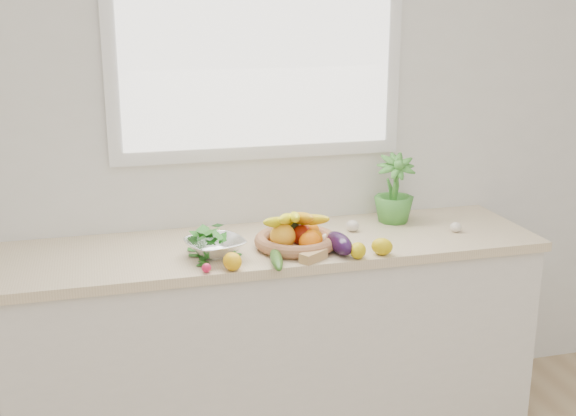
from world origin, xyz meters
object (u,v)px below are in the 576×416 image
object	(u,v)px
apple	(302,235)
fruit_basket	(295,236)
cucumber	(276,259)
potted_herb	(394,190)
eggplant	(339,243)
colander_with_spinach	(215,243)

from	to	relation	value
apple	fruit_basket	xyz separation A→B (m)	(-0.03, -0.02, 0.01)
cucumber	potted_herb	bearing A→B (deg)	31.99
cucumber	potted_herb	world-z (taller)	potted_herb
eggplant	potted_herb	distance (m)	0.53
cucumber	eggplant	bearing A→B (deg)	13.36
fruit_basket	eggplant	bearing A→B (deg)	-35.15
potted_herb	colander_with_spinach	size ratio (longest dim) A/B	1.15
apple	cucumber	xyz separation A→B (m)	(-0.16, -0.19, -0.02)
potted_herb	fruit_basket	size ratio (longest dim) A/B	0.80
potted_herb	fruit_basket	bearing A→B (deg)	-156.01
apple	colander_with_spinach	distance (m)	0.38
eggplant	colander_with_spinach	bearing A→B (deg)	170.86
eggplant	fruit_basket	size ratio (longest dim) A/B	0.51
potted_herb	colander_with_spinach	xyz separation A→B (m)	(-0.87, -0.27, -0.09)
apple	potted_herb	xyz separation A→B (m)	(0.50, 0.22, 0.11)
apple	cucumber	world-z (taller)	apple
cucumber	fruit_basket	bearing A→B (deg)	54.37
eggplant	apple	bearing A→B (deg)	132.74
fruit_basket	colander_with_spinach	world-z (taller)	fruit_basket
eggplant	cucumber	size ratio (longest dim) A/B	0.84
apple	cucumber	size ratio (longest dim) A/B	0.36
eggplant	colander_with_spinach	xyz separation A→B (m)	(-0.49, 0.08, 0.02)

